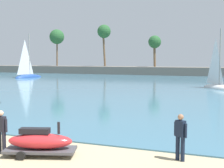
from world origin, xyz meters
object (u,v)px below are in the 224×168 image
person_at_waterline (180,136)px  sailboat_mid_bay (217,83)px  person_rigging_by_gear (1,131)px  sailboat_toward_headland (28,73)px  watercraft_on_trailer (40,142)px

person_at_waterline → sailboat_mid_bay: bearing=90.3°
person_rigging_by_gear → sailboat_toward_headland: bearing=125.0°
sailboat_mid_bay → person_rigging_by_gear: bearing=-101.8°
person_at_waterline → sailboat_mid_bay: 28.39m
person_at_waterline → sailboat_toward_headland: bearing=131.9°
person_at_waterline → sailboat_mid_bay: size_ratio=0.22×
person_at_waterline → sailboat_toward_headland: (-34.57, 38.58, -0.03)m
person_rigging_by_gear → sailboat_mid_bay: (6.27, 30.05, -0.15)m
watercraft_on_trailer → person_at_waterline: bearing=15.1°
person_rigging_by_gear → sailboat_mid_bay: size_ratio=0.22×
person_rigging_by_gear → sailboat_mid_bay: sailboat_mid_bay is taller
sailboat_mid_bay → sailboat_toward_headland: sailboat_toward_headland is taller
person_at_waterline → sailboat_mid_bay: sailboat_mid_bay is taller
watercraft_on_trailer → sailboat_toward_headland: 49.71m
watercraft_on_trailer → sailboat_mid_bay: size_ratio=0.37×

